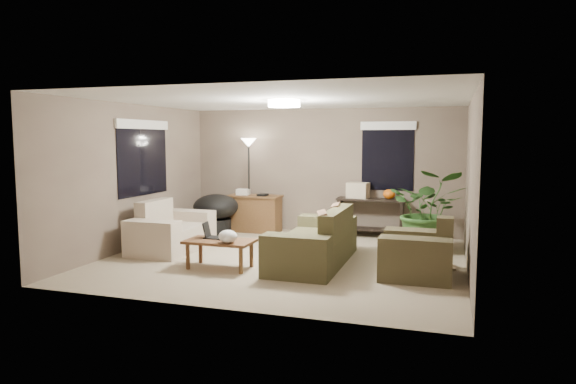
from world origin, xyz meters
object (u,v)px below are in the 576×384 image
(papasan_chair, at_px, (216,211))
(console_table, at_px, (370,214))
(houseplant, at_px, (429,219))
(floor_lamp, at_px, (249,154))
(main_sofa, at_px, (316,244))
(coffee_table, at_px, (220,244))
(cat_scratching_post, at_px, (445,253))
(desk, at_px, (255,213))
(loveseat, at_px, (170,233))
(armchair, at_px, (418,255))

(papasan_chair, bearing_deg, console_table, 11.93)
(console_table, distance_m, houseplant, 1.49)
(papasan_chair, bearing_deg, floor_lamp, 46.63)
(main_sofa, relative_size, papasan_chair, 2.23)
(main_sofa, height_order, houseplant, houseplant)
(papasan_chair, xyz_separation_m, floor_lamp, (0.50, 0.53, 1.13))
(main_sofa, bearing_deg, coffee_table, -151.14)
(console_table, xyz_separation_m, cat_scratching_post, (1.42, -2.06, -0.22))
(desk, xyz_separation_m, console_table, (2.35, 0.17, 0.06))
(loveseat, bearing_deg, papasan_chair, 86.37)
(loveseat, xyz_separation_m, houseplant, (4.22, 1.25, 0.25))
(main_sofa, distance_m, houseplant, 2.15)
(armchair, relative_size, houseplant, 0.72)
(houseplant, bearing_deg, armchair, -92.02)
(houseplant, bearing_deg, cat_scratching_post, -74.97)
(console_table, bearing_deg, floor_lamp, -177.61)
(main_sofa, bearing_deg, console_table, 79.09)
(loveseat, bearing_deg, floor_lamp, 74.15)
(armchair, height_order, console_table, armchair)
(loveseat, distance_m, cat_scratching_post, 4.52)
(armchair, bearing_deg, papasan_chair, 153.06)
(armchair, bearing_deg, loveseat, 173.41)
(loveseat, distance_m, armchair, 4.19)
(armchair, xyz_separation_m, desk, (-3.42, 2.53, 0.08))
(cat_scratching_post, bearing_deg, loveseat, -178.06)
(desk, relative_size, cat_scratching_post, 2.20)
(armchair, relative_size, coffee_table, 1.00)
(console_table, distance_m, papasan_chair, 3.06)
(desk, distance_m, console_table, 2.36)
(desk, bearing_deg, houseplant, -13.01)
(loveseat, distance_m, floor_lamp, 2.55)
(main_sofa, distance_m, desk, 2.93)
(loveseat, xyz_separation_m, cat_scratching_post, (4.52, 0.15, -0.08))
(main_sofa, xyz_separation_m, papasan_chair, (-2.53, 1.77, 0.17))
(loveseat, bearing_deg, cat_scratching_post, 1.94)
(main_sofa, relative_size, coffee_table, 2.20)
(armchair, height_order, papasan_chair, armchair)
(main_sofa, bearing_deg, loveseat, 175.99)
(houseplant, bearing_deg, loveseat, -163.55)
(main_sofa, distance_m, armchair, 1.56)
(coffee_table, height_order, desk, desk)
(loveseat, bearing_deg, coffee_table, -33.41)
(main_sofa, height_order, desk, main_sofa)
(coffee_table, bearing_deg, loveseat, 146.59)
(main_sofa, relative_size, cat_scratching_post, 4.40)
(loveseat, relative_size, console_table, 1.23)
(desk, distance_m, floor_lamp, 1.23)
(cat_scratching_post, bearing_deg, console_table, 124.59)
(floor_lamp, bearing_deg, main_sofa, -48.49)
(coffee_table, height_order, console_table, console_table)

